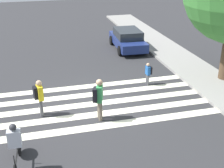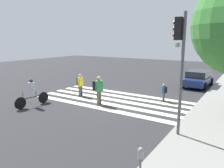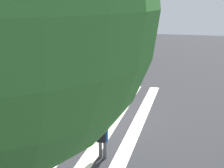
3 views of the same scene
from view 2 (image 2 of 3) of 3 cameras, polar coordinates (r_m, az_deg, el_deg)
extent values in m
plane|color=#2D2D30|center=(14.50, -0.01, -4.08)|extent=(60.00, 60.00, 0.00)
cube|color=gray|center=(12.43, 25.25, -7.57)|extent=(36.00, 2.50, 0.14)
cube|color=#F2EDCC|center=(16.11, 3.72, -2.50)|extent=(0.48, 10.00, 0.01)
cube|color=#F2EDCC|center=(15.30, 1.96, -3.24)|extent=(0.48, 10.00, 0.01)
cube|color=#F2EDCC|center=(14.50, -0.01, -4.06)|extent=(0.48, 10.00, 0.01)
cube|color=#F2EDCC|center=(13.73, -2.21, -4.97)|extent=(0.48, 10.00, 0.01)
cube|color=#F2EDCC|center=(12.98, -4.67, -5.98)|extent=(0.48, 10.00, 0.01)
cylinder|color=#515456|center=(8.82, 17.67, 1.57)|extent=(0.12, 0.12, 4.92)
cube|color=black|center=(8.76, 17.06, 13.65)|extent=(0.32, 0.26, 0.84)
cube|color=silver|center=(8.76, 16.83, 9.73)|extent=(0.60, 0.02, 0.16)
sphere|color=#590F0F|center=(8.82, 16.12, 15.19)|extent=(0.15, 0.15, 0.15)
sphere|color=#59470F|center=(8.81, 16.03, 13.69)|extent=(0.15, 0.15, 0.15)
sphere|color=red|center=(8.80, 15.95, 12.19)|extent=(0.15, 0.15, 0.15)
cylinder|color=gray|center=(5.84, 7.48, -17.68)|extent=(0.15, 0.15, 0.22)
sphere|color=gray|center=(5.78, 7.51, -16.73)|extent=(0.14, 0.14, 0.14)
cylinder|color=#4C4C51|center=(15.47, -7.97, -1.76)|extent=(0.14, 0.14, 0.75)
cylinder|color=#4C4C51|center=(15.33, -8.44, -1.90)|extent=(0.14, 0.14, 0.75)
cube|color=yellow|center=(15.26, -8.28, 0.63)|extent=(0.47, 0.28, 0.59)
sphere|color=tan|center=(15.19, -8.32, 2.17)|extent=(0.23, 0.23, 0.23)
cube|color=black|center=(15.40, -8.67, 0.72)|extent=(0.35, 0.22, 0.50)
cylinder|color=#4C4C51|center=(14.41, 13.41, -3.35)|extent=(0.10, 0.10, 0.56)
cylinder|color=#4C4C51|center=(14.28, 13.21, -3.48)|extent=(0.10, 0.10, 0.56)
cube|color=#1E5199|center=(14.23, 13.40, -1.48)|extent=(0.33, 0.16, 0.44)
sphere|color=tan|center=(14.16, 13.46, -0.27)|extent=(0.17, 0.17, 0.17)
cube|color=black|center=(14.18, 13.88, -1.54)|extent=(0.25, 0.13, 0.37)
cylinder|color=#6B6051|center=(13.40, -3.13, -3.55)|extent=(0.16, 0.16, 0.83)
cylinder|color=#6B6051|center=(13.23, -3.68, -3.76)|extent=(0.16, 0.16, 0.83)
cube|color=#338C4C|center=(13.14, -3.44, -0.51)|extent=(0.53, 0.37, 0.66)
sphere|color=tan|center=(13.06, -3.47, 1.47)|extent=(0.26, 0.26, 0.26)
cube|color=black|center=(13.20, -4.25, -0.47)|extent=(0.40, 0.28, 0.55)
cylinder|color=black|center=(13.47, -22.82, -4.67)|extent=(0.71, 0.08, 0.71)
cylinder|color=black|center=(14.30, -17.49, -3.39)|extent=(0.71, 0.08, 0.71)
cube|color=black|center=(13.82, -20.13, -3.24)|extent=(1.32, 0.11, 0.04)
cylinder|color=black|center=(13.93, -19.25, -2.39)|extent=(0.03, 0.03, 0.32)
cylinder|color=black|center=(13.47, -22.24, -2.89)|extent=(0.03, 0.03, 0.40)
cube|color=silver|center=(13.69, -20.30, -0.83)|extent=(0.26, 0.41, 0.55)
sphere|color=#333338|center=(13.61, -20.41, 0.80)|extent=(0.22, 0.22, 0.22)
cube|color=navy|center=(19.78, 21.52, 0.93)|extent=(4.11, 1.89, 0.56)
cube|color=#23282D|center=(19.70, 21.64, 2.48)|extent=(2.29, 1.67, 0.53)
cylinder|color=black|center=(18.44, 23.06, -0.61)|extent=(0.65, 0.23, 0.64)
cylinder|color=black|center=(18.84, 18.07, -0.01)|extent=(0.65, 0.23, 0.64)
cylinder|color=black|center=(20.86, 24.54, 0.59)|extent=(0.65, 0.23, 0.64)
cylinder|color=black|center=(21.22, 20.09, 1.10)|extent=(0.65, 0.23, 0.64)
camera|label=1|loc=(10.27, -62.84, 19.89)|focal=50.00mm
camera|label=3|loc=(16.03, 47.00, 10.98)|focal=50.00mm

